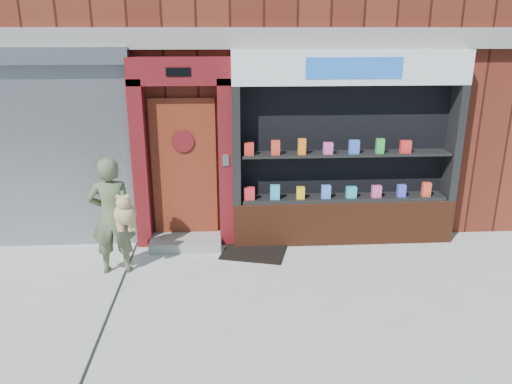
{
  "coord_description": "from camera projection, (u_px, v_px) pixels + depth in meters",
  "views": [
    {
      "loc": [
        -0.1,
        -5.58,
        3.28
      ],
      "look_at": [
        0.31,
        1.0,
        1.12
      ],
      "focal_mm": 35.0,
      "sensor_mm": 36.0,
      "label": 1
    }
  ],
  "objects": [
    {
      "name": "ground",
      "position": [
        236.0,
        301.0,
        6.32
      ],
      "size": [
        80.0,
        80.0,
        0.0
      ],
      "primitive_type": "plane",
      "color": "#9E9E99",
      "rests_on": "ground"
    },
    {
      "name": "shutter_bay",
      "position": [
        31.0,
        139.0,
        7.43
      ],
      "size": [
        3.1,
        0.3,
        3.04
      ],
      "color": "gray",
      "rests_on": "ground"
    },
    {
      "name": "red_door_bay",
      "position": [
        183.0,
        155.0,
        7.59
      ],
      "size": [
        1.52,
        0.58,
        2.9
      ],
      "color": "#500D11",
      "rests_on": "ground"
    },
    {
      "name": "pharmacy_bay",
      "position": [
        345.0,
        158.0,
        7.71
      ],
      "size": [
        3.5,
        0.41,
        3.0
      ],
      "color": "#552614",
      "rests_on": "ground"
    },
    {
      "name": "woman",
      "position": [
        113.0,
        216.0,
        6.83
      ],
      "size": [
        0.67,
        0.48,
        1.67
      ],
      "color": "#505D3D",
      "rests_on": "ground"
    },
    {
      "name": "doormat",
      "position": [
        254.0,
        252.0,
        7.65
      ],
      "size": [
        1.08,
        0.88,
        0.02
      ],
      "primitive_type": "cube",
      "rotation": [
        0.0,
        0.0,
        -0.26
      ],
      "color": "black",
      "rests_on": "ground"
    }
  ]
}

